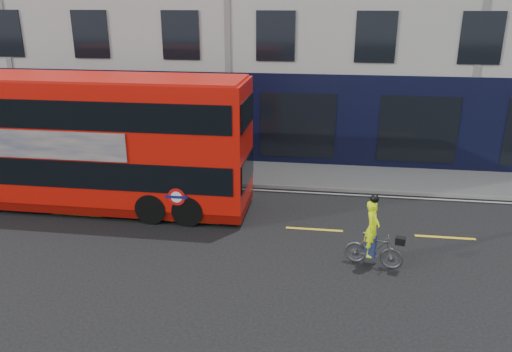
# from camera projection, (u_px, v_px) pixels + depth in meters

# --- Properties ---
(ground) EXTENTS (120.00, 120.00, 0.00)m
(ground) POSITION_uv_depth(u_px,v_px,m) (179.00, 243.00, 14.97)
(ground) COLOR black
(ground) RESTS_ON ground
(pavement) EXTENTS (60.00, 3.00, 0.12)m
(pavement) POSITION_uv_depth(u_px,v_px,m) (223.00, 171.00, 21.02)
(pavement) COLOR gray
(pavement) RESTS_ON ground
(kerb) EXTENTS (60.00, 0.12, 0.13)m
(kerb) POSITION_uv_depth(u_px,v_px,m) (215.00, 184.00, 19.62)
(kerb) COLOR gray
(kerb) RESTS_ON ground
(road_edge_line) EXTENTS (58.00, 0.10, 0.01)m
(road_edge_line) POSITION_uv_depth(u_px,v_px,m) (214.00, 188.00, 19.36)
(road_edge_line) COLOR silver
(road_edge_line) RESTS_ON ground
(lane_dashes) EXTENTS (58.00, 0.12, 0.01)m
(lane_dashes) POSITION_uv_depth(u_px,v_px,m) (192.00, 222.00, 16.37)
(lane_dashes) COLOR gold
(lane_dashes) RESTS_ON ground
(bus) EXTENTS (11.31, 2.65, 4.55)m
(bus) POSITION_uv_depth(u_px,v_px,m) (86.00, 142.00, 16.97)
(bus) COLOR red
(bus) RESTS_ON ground
(cyclist) EXTENTS (1.65, 0.82, 2.08)m
(cyclist) POSITION_uv_depth(u_px,v_px,m) (373.00, 242.00, 13.46)
(cyclist) COLOR #434648
(cyclist) RESTS_ON ground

